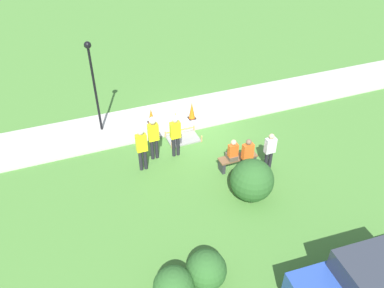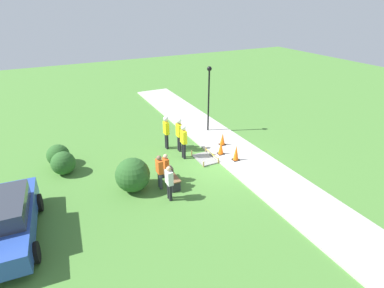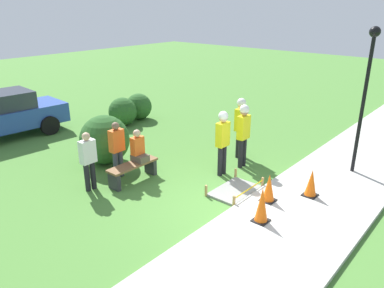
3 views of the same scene
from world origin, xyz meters
TOP-DOWN VIEW (x-y plane):
  - ground_plane at (0.00, 0.00)m, footprint 60.00×60.00m
  - sidewalk at (0.00, -1.36)m, footprint 28.00×2.73m
  - wet_concrete_patch at (0.83, 0.48)m, footprint 1.37×0.91m
  - traffic_cone_near_patch at (-0.09, -0.84)m, footprint 0.34×0.34m
  - traffic_cone_far_patch at (0.83, -0.50)m, footprint 0.34×0.34m
  - traffic_cone_sidewalk_edge at (1.74, -1.16)m, footprint 0.34×0.34m
  - park_bench at (-0.46, 2.97)m, footprint 1.50×0.44m
  - person_seated_on_bench at (-0.19, 3.02)m, footprint 0.36×0.44m
  - worker_supervisor at (2.32, 1.25)m, footprint 0.40×0.28m
  - worker_assistant at (2.92, 1.75)m, footprint 0.40×0.28m
  - worker_trainee at (1.47, 1.38)m, footprint 0.40×0.27m
  - bystander_in_orange_shirt at (-0.55, 3.48)m, footprint 0.40×0.22m
  - bystander_in_gray_shirt at (-1.52, 3.44)m, footprint 0.40×0.22m
  - lamppost_near at (3.93, -1.46)m, footprint 0.28×0.28m
  - parked_car_blue at (-1.19, 9.29)m, footprint 4.60×2.20m
  - shrub_rounded_near at (2.65, 7.15)m, footprint 1.12×1.12m
  - shrub_rounded_mid at (3.63, 7.29)m, footprint 1.09×1.09m
  - shrub_rounded_far at (-0.15, 4.58)m, footprint 1.50×1.50m

SIDE VIEW (x-z plane):
  - ground_plane at x=0.00m, z-range 0.00..0.00m
  - wet_concrete_patch at x=0.83m, z-range -0.12..0.19m
  - sidewalk at x=0.00m, z-range 0.00..0.10m
  - park_bench at x=-0.46m, z-range 0.09..0.61m
  - traffic_cone_far_patch at x=0.83m, z-range 0.10..0.79m
  - traffic_cone_sidewalk_edge at x=1.74m, z-range 0.10..0.80m
  - traffic_cone_near_patch at x=-0.09m, z-range 0.10..0.92m
  - shrub_rounded_mid at x=3.63m, z-range 0.00..1.09m
  - shrub_rounded_near at x=2.65m, z-range 0.00..1.12m
  - shrub_rounded_far at x=-0.15m, z-range 0.00..1.50m
  - parked_car_blue at x=-1.19m, z-range 0.02..1.68m
  - person_seated_on_bench at x=-0.19m, z-range 0.42..1.31m
  - bystander_in_gray_shirt at x=-1.52m, z-range 0.10..1.68m
  - bystander_in_orange_shirt at x=-0.55m, z-range 0.10..1.72m
  - worker_trainee at x=1.47m, z-range 0.20..2.07m
  - worker_assistant at x=2.92m, z-range 0.21..2.12m
  - worker_supervisor at x=2.32m, z-range 0.21..2.12m
  - lamppost_near at x=3.93m, z-range 0.71..4.68m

